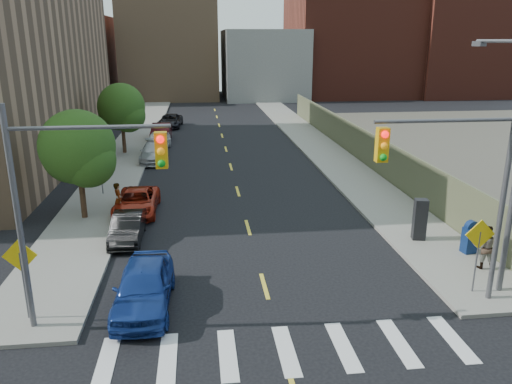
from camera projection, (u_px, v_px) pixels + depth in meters
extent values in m
cube|color=gray|center=(142.00, 130.00, 49.19)|extent=(3.50, 73.00, 0.15)
cube|color=gray|center=(296.00, 127.00, 50.92)|extent=(3.50, 73.00, 0.15)
cube|color=#636446|center=(355.00, 141.00, 37.96)|extent=(0.12, 44.00, 2.50)
cube|color=#592319|center=(60.00, 58.00, 72.93)|extent=(14.00, 18.00, 12.00)
cube|color=#8C6B4C|center=(170.00, 47.00, 76.17)|extent=(14.00, 16.00, 15.00)
cube|color=gray|center=(263.00, 64.00, 76.56)|extent=(12.00, 16.00, 10.00)
cube|color=#592319|center=(348.00, 44.00, 79.14)|extent=(18.00, 18.00, 16.00)
cube|color=#592319|center=(451.00, 37.00, 78.73)|extent=(14.00, 16.00, 18.00)
cylinder|color=#8C6B4C|center=(479.00, 4.00, 77.71)|extent=(1.80, 1.80, 28.00)
cylinder|color=#59595E|center=(19.00, 224.00, 14.50)|extent=(0.18, 0.18, 7.00)
cylinder|color=#59595E|center=(89.00, 127.00, 13.93)|extent=(4.50, 0.12, 0.12)
cube|color=#E5A50C|center=(161.00, 150.00, 14.36)|extent=(0.35, 0.30, 1.05)
cylinder|color=#59595E|center=(502.00, 205.00, 16.18)|extent=(0.18, 0.18, 7.00)
cylinder|color=#59595E|center=(446.00, 121.00, 15.10)|extent=(4.50, 0.12, 0.12)
cube|color=#E5A50C|center=(382.00, 145.00, 15.09)|extent=(0.35, 0.30, 1.05)
cylinder|color=#59595E|center=(505.00, 41.00, 16.85)|extent=(0.12, 3.50, 0.12)
cube|color=#59595E|center=(479.00, 44.00, 18.40)|extent=(0.25, 0.60, 0.18)
cylinder|color=#59595E|center=(25.00, 288.00, 15.62)|extent=(0.06, 0.06, 2.40)
cube|color=yellow|center=(20.00, 256.00, 15.30)|extent=(1.06, 0.04, 1.06)
cylinder|color=#59595E|center=(476.00, 264.00, 17.29)|extent=(0.06, 0.06, 2.40)
cube|color=yellow|center=(480.00, 234.00, 16.97)|extent=(1.06, 0.04, 1.06)
cylinder|color=#59595E|center=(101.00, 176.00, 28.44)|extent=(0.06, 0.06, 2.40)
cube|color=yellow|center=(100.00, 157.00, 28.12)|extent=(1.06, 0.04, 1.06)
cylinder|color=#332114|center=(83.00, 195.00, 24.58)|extent=(0.28, 0.28, 2.64)
sphere|color=#214413|center=(77.00, 147.00, 23.88)|extent=(3.60, 3.60, 3.60)
sphere|color=#214413|center=(88.00, 160.00, 23.83)|extent=(2.64, 2.64, 2.64)
sphere|color=#214413|center=(72.00, 154.00, 24.34)|extent=(2.88, 2.88, 2.88)
cylinder|color=#332114|center=(124.00, 138.00, 38.83)|extent=(0.28, 0.28, 2.64)
sphere|color=#214413|center=(121.00, 107.00, 38.12)|extent=(3.60, 3.60, 3.60)
sphere|color=#214413|center=(128.00, 115.00, 38.07)|extent=(2.64, 2.64, 2.64)
sphere|color=#214413|center=(117.00, 112.00, 38.58)|extent=(2.88, 2.88, 2.88)
imported|color=navy|center=(144.00, 286.00, 16.62)|extent=(1.95, 4.60, 1.55)
imported|color=black|center=(128.00, 227.00, 22.28)|extent=(1.33, 3.72, 1.22)
imported|color=#9D210F|center=(137.00, 202.00, 25.70)|extent=(2.18, 4.57, 1.26)
imported|color=#AAACB2|center=(154.00, 152.00, 36.76)|extent=(1.96, 4.76, 1.38)
imported|color=silver|center=(158.00, 141.00, 40.48)|extent=(2.13, 4.52, 1.50)
imported|color=#3D0C10|center=(161.00, 132.00, 44.33)|extent=(1.69, 4.60, 1.50)
imported|color=black|center=(170.00, 121.00, 51.13)|extent=(2.56, 4.90, 1.32)
cube|color=navy|center=(470.00, 240.00, 20.66)|extent=(0.63, 0.52, 1.09)
cylinder|color=navy|center=(472.00, 227.00, 20.49)|extent=(0.60, 0.35, 0.56)
cube|color=black|center=(420.00, 219.00, 21.92)|extent=(0.62, 0.54, 1.85)
imported|color=gray|center=(118.00, 199.00, 24.88)|extent=(0.58, 0.72, 1.71)
imported|color=gray|center=(485.00, 247.00, 19.17)|extent=(0.99, 0.86, 1.74)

